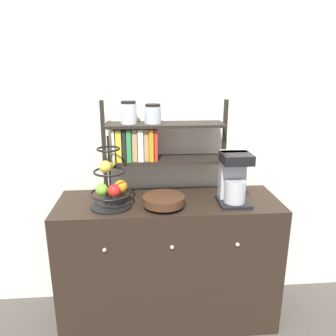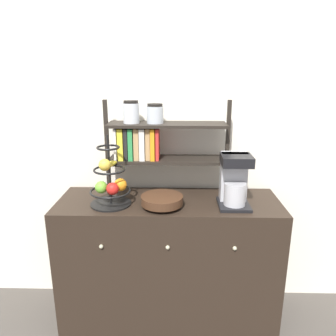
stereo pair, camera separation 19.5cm
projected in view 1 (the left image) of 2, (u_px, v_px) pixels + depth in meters
The scene contains 6 objects.
wall_back at pixel (165, 119), 2.14m from camera, with size 7.00×0.05×2.60m, color silver.
sideboard at pixel (169, 261), 2.13m from camera, with size 1.36×0.48×0.84m.
coffee_maker at pixel (234, 178), 1.94m from camera, with size 0.18×0.21×0.31m.
fruit_stand at pixel (111, 185), 1.87m from camera, with size 0.24×0.24×0.42m.
wooden_bowl at pixel (164, 201), 1.90m from camera, with size 0.24×0.24×0.07m.
shelf_hutch at pixel (147, 139), 2.01m from camera, with size 0.77×0.20×0.60m.
Camera 1 is at (-0.15, -1.63, 1.60)m, focal length 35.00 mm.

